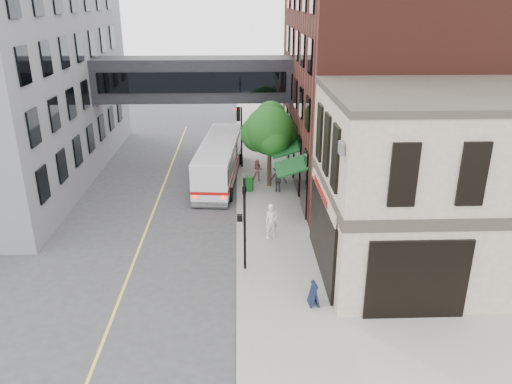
{
  "coord_description": "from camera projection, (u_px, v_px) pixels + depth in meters",
  "views": [
    {
      "loc": [
        0.18,
        -18.46,
        12.03
      ],
      "look_at": [
        1.02,
        4.91,
        2.85
      ],
      "focal_mm": 35.0,
      "sensor_mm": 36.0,
      "label": 1
    }
  ],
  "objects": [
    {
      "name": "bus",
      "position": [
        219.0,
        159.0,
        34.44
      ],
      "size": [
        3.26,
        10.56,
        2.8
      ],
      "color": "white",
      "rests_on": "ground"
    },
    {
      "name": "lane_marking",
      "position": [
        155.0,
        206.0,
        30.7
      ],
      "size": [
        0.12,
        40.0,
        0.01
      ],
      "primitive_type": "cube",
      "color": "#D8CC4C",
      "rests_on": "ground"
    },
    {
      "name": "traffic_signal_near",
      "position": [
        244.0,
        213.0,
        22.35
      ],
      "size": [
        0.44,
        0.22,
        4.6
      ],
      "color": "black",
      "rests_on": "sidewalk_main"
    },
    {
      "name": "ground",
      "position": [
        237.0,
        295.0,
        21.56
      ],
      "size": [
        120.0,
        120.0,
        0.0
      ],
      "primitive_type": "plane",
      "color": "#38383A",
      "rests_on": "ground"
    },
    {
      "name": "pedestrian_a",
      "position": [
        271.0,
        221.0,
        26.01
      ],
      "size": [
        0.79,
        0.63,
        1.88
      ],
      "primitive_type": "imported",
      "rotation": [
        0.0,
        0.0,
        0.3
      ],
      "color": "white",
      "rests_on": "sidewalk_main"
    },
    {
      "name": "street_sign_pole",
      "position": [
        243.0,
        194.0,
        27.38
      ],
      "size": [
        0.08,
        0.75,
        3.0
      ],
      "color": "gray",
      "rests_on": "sidewalk_main"
    },
    {
      "name": "corner_building",
      "position": [
        437.0,
        185.0,
        22.19
      ],
      "size": [
        10.19,
        8.12,
        8.45
      ],
      "color": "tan",
      "rests_on": "ground"
    },
    {
      "name": "pedestrian_b",
      "position": [
        258.0,
        170.0,
        34.31
      ],
      "size": [
        0.79,
        0.64,
        1.5
      ],
      "primitive_type": "imported",
      "rotation": [
        0.0,
        0.0,
        -0.11
      ],
      "color": "#D18787",
      "rests_on": "sidewalk_main"
    },
    {
      "name": "brick_building",
      "position": [
        384.0,
        78.0,
        33.29
      ],
      "size": [
        13.76,
        18.0,
        14.0
      ],
      "color": "#491E16",
      "rests_on": "ground"
    },
    {
      "name": "sidewalk_main",
      "position": [
        265.0,
        181.0,
        34.63
      ],
      "size": [
        4.0,
        60.0,
        0.15
      ],
      "primitive_type": "cube",
      "color": "gray",
      "rests_on": "ground"
    },
    {
      "name": "sandwich_board",
      "position": [
        314.0,
        294.0,
        20.45
      ],
      "size": [
        0.43,
        0.6,
        1.0
      ],
      "primitive_type": "cube",
      "rotation": [
        0.0,
        0.0,
        0.13
      ],
      "color": "#111933",
      "rests_on": "sidewalk_main"
    },
    {
      "name": "skyway_bridge",
      "position": [
        194.0,
        79.0,
        35.83
      ],
      "size": [
        14.0,
        3.18,
        3.0
      ],
      "color": "black",
      "rests_on": "ground"
    },
    {
      "name": "pedestrian_c",
      "position": [
        278.0,
        179.0,
        32.25
      ],
      "size": [
        1.22,
        0.78,
        1.8
      ],
      "primitive_type": "imported",
      "rotation": [
        0.0,
        0.0,
        -0.1
      ],
      "color": "black",
      "rests_on": "sidewalk_main"
    },
    {
      "name": "traffic_signal_far",
      "position": [
        240.0,
        125.0,
        36.17
      ],
      "size": [
        0.53,
        0.28,
        4.5
      ],
      "color": "black",
      "rests_on": "sidewalk_main"
    },
    {
      "name": "newspaper_box",
      "position": [
        249.0,
        184.0,
        32.56
      ],
      "size": [
        0.56,
        0.52,
        0.99
      ],
      "primitive_type": "cube",
      "rotation": [
        0.0,
        0.0,
        -0.17
      ],
      "color": "#135418",
      "rests_on": "sidewalk_main"
    },
    {
      "name": "street_tree",
      "position": [
        269.0,
        130.0,
        32.5
      ],
      "size": [
        3.8,
        3.2,
        5.6
      ],
      "color": "#382619",
      "rests_on": "sidewalk_main"
    }
  ]
}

